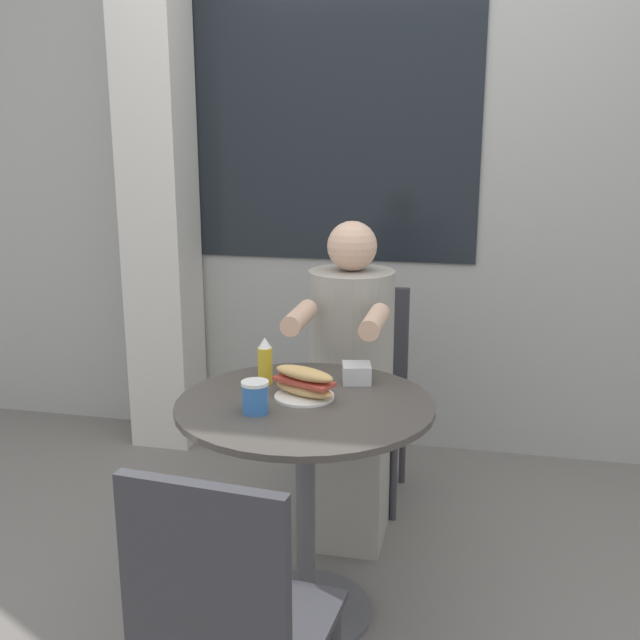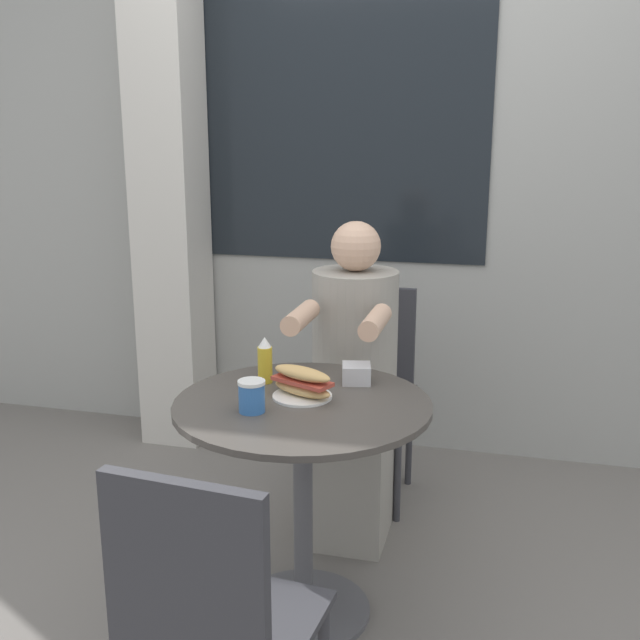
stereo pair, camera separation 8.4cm
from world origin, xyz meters
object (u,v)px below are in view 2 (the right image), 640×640
seated_diner (352,400)px  sandwich_on_plate (302,384)px  cafe_table (303,459)px  empty_chair_across (208,618)px  drink_cup (252,396)px  diner_chair (370,373)px  condiment_bottle (265,361)px

seated_diner → sandwich_on_plate: size_ratio=5.46×
seated_diner → sandwich_on_plate: bearing=85.2°
sandwich_on_plate → seated_diner: bearing=85.3°
cafe_table → empty_chair_across: bearing=-89.0°
drink_cup → cafe_table: bearing=44.4°
diner_chair → drink_cup: 1.06m
drink_cup → condiment_bottle: bearing=100.2°
cafe_table → seated_diner: (0.03, 0.56, -0.01)m
seated_diner → empty_chair_across: bearing=89.0°
seated_diner → sandwich_on_plate: (-0.04, -0.53, 0.24)m
condiment_bottle → drink_cup: bearing=-79.8°
cafe_table → drink_cup: 0.29m
seated_diner → sandwich_on_plate: seated_diner is taller
empty_chair_across → cafe_table: bearing=96.2°
condiment_bottle → sandwich_on_plate: bearing=-34.7°
empty_chair_across → condiment_bottle: empty_chair_across is taller
sandwich_on_plate → condiment_bottle: (-0.15, 0.11, 0.03)m
seated_diner → drink_cup: size_ratio=12.66×
cafe_table → sandwich_on_plate: (-0.01, 0.03, 0.23)m
seated_diner → condiment_bottle: size_ratio=7.91×
cafe_table → sandwich_on_plate: bearing=106.7°
diner_chair → sandwich_on_plate: size_ratio=3.99×
condiment_bottle → diner_chair: bearing=75.6°
cafe_table → seated_diner: 0.56m
seated_diner → drink_cup: bearing=77.3°
seated_diner → empty_chair_across: size_ratio=1.37×
sandwich_on_plate → drink_cup: (-0.11, -0.15, 0.00)m
diner_chair → seated_diner: bearing=89.9°
cafe_table → sandwich_on_plate: size_ratio=3.56×
sandwich_on_plate → drink_cup: sandwich_on_plate is taller
empty_chair_across → drink_cup: size_ratio=9.25×
empty_chair_across → sandwich_on_plate: size_ratio=3.99×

